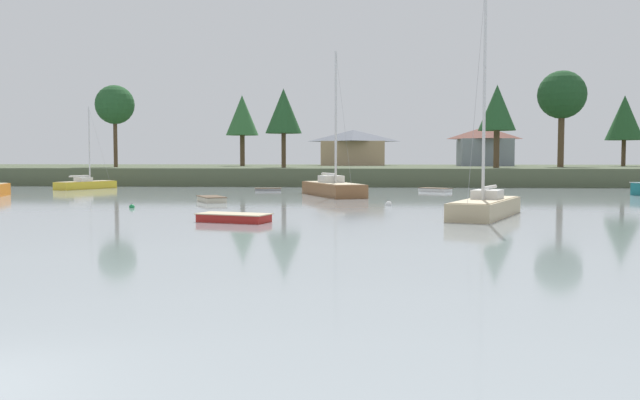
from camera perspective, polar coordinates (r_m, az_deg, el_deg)
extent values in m
cube|color=#4C563D|center=(101.87, 1.28, 2.29)|extent=(166.45, 51.55, 2.07)
cube|color=#B2231E|center=(34.61, -7.23, -1.63)|extent=(3.83, 2.50, 0.57)
cube|color=#C6B289|center=(34.58, -7.24, -1.16)|extent=(4.00, 2.66, 0.05)
cube|color=tan|center=(34.59, -7.24, -1.23)|extent=(0.47, 1.30, 0.03)
cube|color=gold|center=(75.38, -19.02, 0.97)|extent=(4.52, 7.07, 1.33)
cube|color=#CCB78E|center=(75.36, -19.04, 1.49)|extent=(4.14, 6.60, 0.04)
cube|color=silver|center=(75.12, -19.23, 1.66)|extent=(1.71, 1.88, 0.41)
cylinder|color=silver|center=(75.71, -18.78, 4.47)|extent=(0.14, 0.14, 7.79)
cylinder|color=silver|center=(74.79, -19.51, 1.88)|extent=(1.22, 2.57, 0.11)
cylinder|color=silver|center=(74.79, -19.51, 1.92)|extent=(1.14, 2.33, 0.14)
cylinder|color=#999999|center=(76.65, -18.02, 4.45)|extent=(1.14, 2.54, 7.75)
cube|color=white|center=(66.34, 9.63, 0.78)|extent=(3.16, 2.87, 0.48)
cube|color=brown|center=(66.33, 9.63, 0.99)|extent=(3.32, 3.03, 0.05)
cube|color=tan|center=(66.33, 9.63, 0.95)|extent=(0.78, 0.99, 0.03)
cube|color=tan|center=(38.39, 13.70, -1.17)|extent=(5.19, 8.54, 1.58)
cube|color=#CCB78E|center=(38.33, 13.71, 0.04)|extent=(4.75, 7.97, 0.04)
cube|color=silver|center=(38.72, 13.86, 0.46)|extent=(2.03, 2.23, 0.50)
cylinder|color=silver|center=(37.80, 13.62, 9.10)|extent=(0.17, 0.17, 11.97)
cylinder|color=silver|center=(39.27, 14.05, 1.01)|extent=(1.35, 3.13, 0.13)
cylinder|color=silver|center=(39.27, 14.05, 1.09)|extent=(1.24, 2.82, 0.14)
cylinder|color=#999999|center=(36.20, 13.03, 9.32)|extent=(1.25, 3.10, 11.92)
cube|color=brown|center=(58.52, 1.08, 0.53)|extent=(6.22, 10.26, 1.84)
cube|color=#CCB78E|center=(58.48, 1.08, 1.45)|extent=(5.69, 9.58, 0.04)
cube|color=silver|center=(58.94, 0.93, 1.78)|extent=(2.44, 2.68, 0.60)
cylinder|color=silver|center=(57.79, 1.33, 6.94)|extent=(0.20, 0.20, 11.08)
cylinder|color=silver|center=(59.59, 0.72, 2.18)|extent=(1.61, 3.76, 0.16)
cylinder|color=silver|center=(59.59, 0.72, 2.23)|extent=(1.45, 3.38, 0.14)
cylinder|color=#999999|center=(55.90, 1.97, 7.03)|extent=(1.48, 3.72, 11.03)
cube|color=gray|center=(67.43, -4.37, 0.84)|extent=(2.68, 1.53, 0.36)
cube|color=brown|center=(67.42, -4.37, 0.99)|extent=(2.79, 1.64, 0.05)
cube|color=tan|center=(67.43, -4.37, 0.96)|extent=(0.24, 1.01, 0.03)
cube|color=beige|center=(50.71, -9.08, -0.02)|extent=(2.77, 3.54, 0.55)
cube|color=brown|center=(50.69, -9.09, 0.28)|extent=(2.93, 3.71, 0.05)
cube|color=tan|center=(50.70, -9.09, 0.24)|extent=(1.18, 0.66, 0.03)
sphere|color=#1E8C47|center=(45.68, -15.50, -0.56)|extent=(0.35, 0.35, 0.35)
torus|color=#333338|center=(45.67, -15.50, -0.29)|extent=(0.12, 0.12, 0.02)
sphere|color=white|center=(46.63, 5.78, -0.35)|extent=(0.44, 0.44, 0.44)
torus|color=#333338|center=(46.62, 5.78, -0.03)|extent=(0.12, 0.12, 0.02)
cylinder|color=brown|center=(84.79, -3.07, 5.08)|extent=(0.55, 0.55, 6.94)
cone|color=#235128|center=(84.96, -3.08, 7.47)|extent=(4.52, 4.52, 5.52)
cylinder|color=brown|center=(108.49, 24.12, 4.27)|extent=(0.60, 0.60, 6.31)
cone|color=#235128|center=(108.63, 24.17, 6.32)|extent=(5.30, 5.30, 6.47)
cylinder|color=brown|center=(85.53, 14.59, 5.10)|extent=(0.70, 0.70, 7.35)
cone|color=#235128|center=(85.71, 14.63, 7.51)|extent=(4.51, 4.51, 5.51)
cylinder|color=brown|center=(92.15, -16.78, 4.81)|extent=(0.50, 0.50, 6.94)
sphere|color=#235128|center=(92.38, -16.83, 7.66)|extent=(5.01, 5.01, 5.01)
cylinder|color=brown|center=(103.61, -6.53, 4.95)|extent=(0.71, 0.71, 7.56)
cone|color=#336B38|center=(103.78, -6.55, 7.08)|extent=(4.90, 4.90, 5.99)
cylinder|color=brown|center=(95.34, 19.56, 5.05)|extent=(0.81, 0.81, 8.08)
sphere|color=#1E4723|center=(95.66, 19.63, 8.32)|extent=(6.29, 6.29, 6.29)
cube|color=gray|center=(106.06, 13.62, 3.90)|extent=(7.56, 7.24, 4.07)
pyramid|color=brown|center=(106.13, 13.64, 5.50)|extent=(8.17, 7.82, 1.85)
cube|color=tan|center=(110.31, 2.82, 3.92)|extent=(9.95, 8.85, 3.86)
pyramid|color=#565B66|center=(110.36, 2.83, 5.41)|extent=(10.75, 9.56, 1.87)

